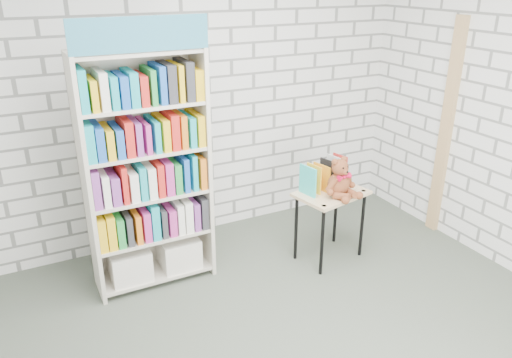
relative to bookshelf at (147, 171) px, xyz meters
name	(u,v)px	position (x,y,z in m)	size (l,w,h in m)	color
ground	(294,354)	(0.58, -1.36, -0.99)	(4.50, 4.50, 0.00)	#464E42
room_shell	(304,101)	(0.58, -1.36, 0.79)	(4.52, 4.02, 2.81)	silver
bookshelf	(147,171)	(0.00, 0.00, 0.00)	(0.97, 0.38, 2.17)	beige
display_table	(331,202)	(1.52, -0.39, -0.43)	(0.68, 0.53, 0.65)	tan
table_books	(324,176)	(1.50, -0.29, -0.21)	(0.45, 0.27, 0.25)	#2BBDB4
teddy_bear	(341,181)	(1.54, -0.48, -0.20)	(0.32, 0.30, 0.34)	brown
door_trim	(446,130)	(2.80, -0.41, 0.06)	(0.05, 0.12, 2.10)	tan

